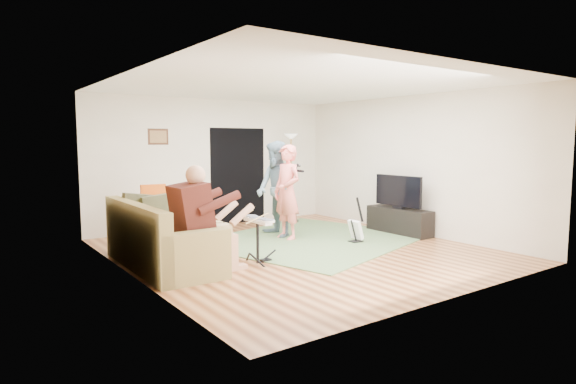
{
  "coord_description": "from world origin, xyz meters",
  "views": [
    {
      "loc": [
        -4.71,
        -6.3,
        1.8
      ],
      "look_at": [
        -0.01,
        0.3,
        0.95
      ],
      "focal_mm": 30.0,
      "sensor_mm": 36.0,
      "label": 1
    }
  ],
  "objects_px": {
    "drum_kit": "(258,243)",
    "tv_cabinet": "(399,221)",
    "sofa": "(157,245)",
    "singer": "(287,192)",
    "guitar_spare": "(356,230)",
    "dining_chair": "(156,225)",
    "television": "(398,191)",
    "torchiere_lamp": "(291,162)",
    "guitarist": "(277,189)"
  },
  "relations": [
    {
      "from": "sofa",
      "to": "drum_kit",
      "type": "height_order",
      "value": "sofa"
    },
    {
      "from": "sofa",
      "to": "tv_cabinet",
      "type": "height_order",
      "value": "sofa"
    },
    {
      "from": "drum_kit",
      "to": "dining_chair",
      "type": "bearing_deg",
      "value": 112.12
    },
    {
      "from": "guitarist",
      "to": "tv_cabinet",
      "type": "xyz_separation_m",
      "value": [
        2.13,
        -1.15,
        -0.66
      ]
    },
    {
      "from": "dining_chair",
      "to": "tv_cabinet",
      "type": "bearing_deg",
      "value": -15.09
    },
    {
      "from": "dining_chair",
      "to": "tv_cabinet",
      "type": "height_order",
      "value": "dining_chair"
    },
    {
      "from": "torchiere_lamp",
      "to": "guitarist",
      "type": "bearing_deg",
      "value": -134.92
    },
    {
      "from": "singer",
      "to": "tv_cabinet",
      "type": "distance_m",
      "value": 2.36
    },
    {
      "from": "drum_kit",
      "to": "tv_cabinet",
      "type": "bearing_deg",
      "value": 5.82
    },
    {
      "from": "guitarist",
      "to": "torchiere_lamp",
      "type": "distance_m",
      "value": 1.77
    },
    {
      "from": "television",
      "to": "dining_chair",
      "type": "bearing_deg",
      "value": 158.94
    },
    {
      "from": "singer",
      "to": "guitarist",
      "type": "relative_size",
      "value": 0.96
    },
    {
      "from": "guitarist",
      "to": "dining_chair",
      "type": "distance_m",
      "value": 2.3
    },
    {
      "from": "guitar_spare",
      "to": "torchiere_lamp",
      "type": "bearing_deg",
      "value": 81.69
    },
    {
      "from": "guitarist",
      "to": "tv_cabinet",
      "type": "height_order",
      "value": "guitarist"
    },
    {
      "from": "singer",
      "to": "television",
      "type": "xyz_separation_m",
      "value": [
        2.06,
        -0.84,
        -0.03
      ]
    },
    {
      "from": "tv_cabinet",
      "to": "television",
      "type": "xyz_separation_m",
      "value": [
        -0.05,
        0.0,
        0.6
      ]
    },
    {
      "from": "sofa",
      "to": "guitarist",
      "type": "xyz_separation_m",
      "value": [
        2.67,
        0.86,
        0.59
      ]
    },
    {
      "from": "drum_kit",
      "to": "television",
      "type": "height_order",
      "value": "television"
    },
    {
      "from": "drum_kit",
      "to": "singer",
      "type": "xyz_separation_m",
      "value": [
        1.39,
        1.2,
        0.57
      ]
    },
    {
      "from": "drum_kit",
      "to": "guitar_spare",
      "type": "xyz_separation_m",
      "value": [
        2.21,
        0.22,
        -0.07
      ]
    },
    {
      "from": "tv_cabinet",
      "to": "sofa",
      "type": "bearing_deg",
      "value": 176.51
    },
    {
      "from": "singer",
      "to": "guitar_spare",
      "type": "relative_size",
      "value": 2.14
    },
    {
      "from": "drum_kit",
      "to": "torchiere_lamp",
      "type": "distance_m",
      "value": 3.89
    },
    {
      "from": "drum_kit",
      "to": "television",
      "type": "relative_size",
      "value": 0.63
    },
    {
      "from": "tv_cabinet",
      "to": "dining_chair",
      "type": "bearing_deg",
      "value": 159.16
    },
    {
      "from": "torchiere_lamp",
      "to": "tv_cabinet",
      "type": "relative_size",
      "value": 1.41
    },
    {
      "from": "torchiere_lamp",
      "to": "television",
      "type": "distance_m",
      "value": 2.57
    },
    {
      "from": "drum_kit",
      "to": "guitar_spare",
      "type": "bearing_deg",
      "value": 5.8
    },
    {
      "from": "television",
      "to": "sofa",
      "type": "bearing_deg",
      "value": 176.47
    },
    {
      "from": "torchiere_lamp",
      "to": "dining_chair",
      "type": "xyz_separation_m",
      "value": [
        -3.39,
        -0.73,
        -0.98
      ]
    },
    {
      "from": "dining_chair",
      "to": "singer",
      "type": "bearing_deg",
      "value": -14.19
    },
    {
      "from": "tv_cabinet",
      "to": "television",
      "type": "relative_size",
      "value": 1.26
    },
    {
      "from": "singer",
      "to": "torchiere_lamp",
      "type": "bearing_deg",
      "value": 138.07
    },
    {
      "from": "dining_chair",
      "to": "guitar_spare",
      "type": "bearing_deg",
      "value": -24.63
    },
    {
      "from": "guitarist",
      "to": "television",
      "type": "height_order",
      "value": "guitarist"
    },
    {
      "from": "drum_kit",
      "to": "guitar_spare",
      "type": "distance_m",
      "value": 2.23
    },
    {
      "from": "guitar_spare",
      "to": "tv_cabinet",
      "type": "bearing_deg",
      "value": 5.86
    },
    {
      "from": "singer",
      "to": "television",
      "type": "height_order",
      "value": "singer"
    },
    {
      "from": "guitarist",
      "to": "tv_cabinet",
      "type": "relative_size",
      "value": 1.3
    },
    {
      "from": "tv_cabinet",
      "to": "television",
      "type": "distance_m",
      "value": 0.6
    },
    {
      "from": "drum_kit",
      "to": "television",
      "type": "distance_m",
      "value": 3.51
    },
    {
      "from": "singer",
      "to": "guitarist",
      "type": "xyz_separation_m",
      "value": [
        -0.02,
        0.31,
        0.03
      ]
    },
    {
      "from": "television",
      "to": "guitarist",
      "type": "bearing_deg",
      "value": 150.99
    },
    {
      "from": "guitarist",
      "to": "television",
      "type": "relative_size",
      "value": 1.64
    },
    {
      "from": "guitar_spare",
      "to": "television",
      "type": "relative_size",
      "value": 0.74
    },
    {
      "from": "television",
      "to": "guitar_spare",
      "type": "bearing_deg",
      "value": -173.91
    },
    {
      "from": "tv_cabinet",
      "to": "television",
      "type": "height_order",
      "value": "television"
    },
    {
      "from": "sofa",
      "to": "drum_kit",
      "type": "xyz_separation_m",
      "value": [
        1.3,
        -0.65,
        -0.01
      ]
    },
    {
      "from": "sofa",
      "to": "guitar_spare",
      "type": "height_order",
      "value": "sofa"
    }
  ]
}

